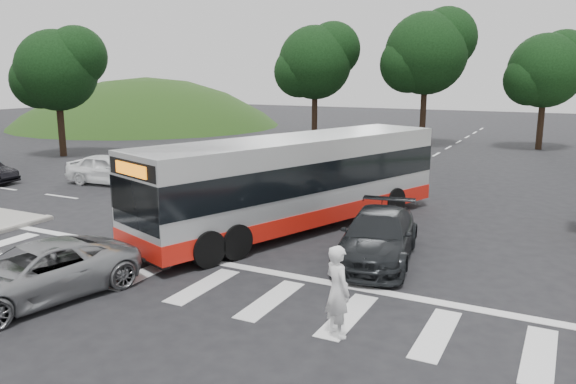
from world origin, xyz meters
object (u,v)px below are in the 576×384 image
Objects in this scene: transit_bus at (297,183)px; silver_suv_south at (35,273)px; pedestrian at (337,291)px; dark_sedan at (378,236)px.

silver_suv_south is at bearing -87.78° from transit_bus.
transit_bus is 8.47m from pedestrian.
dark_sedan is (-0.78, 5.07, -0.26)m from pedestrian.
pedestrian reaches higher than dark_sedan.
silver_suv_south is at bearing 47.39° from pedestrian.
transit_bus is at bearing 140.83° from dark_sedan.
dark_sedan is 1.02× the size of silver_suv_south.
silver_suv_south is at bearing -143.82° from dark_sedan.
transit_bus is 4.34m from dark_sedan.
transit_bus is 9.19m from silver_suv_south.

